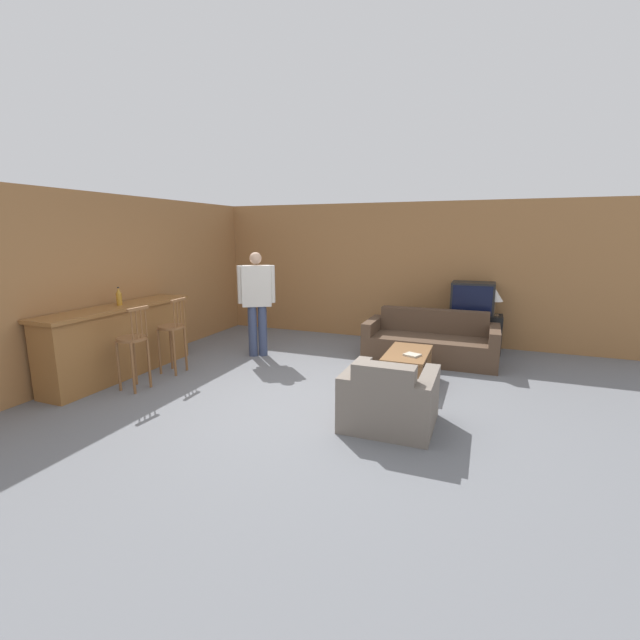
{
  "coord_description": "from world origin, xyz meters",
  "views": [
    {
      "loc": [
        2.0,
        -4.56,
        2.03
      ],
      "look_at": [
        -0.12,
        0.86,
        0.85
      ],
      "focal_mm": 24.0,
      "sensor_mm": 36.0,
      "label": 1
    }
  ],
  "objects_px": {
    "bar_chair_mid": "(172,333)",
    "table_lamp": "(495,296)",
    "tv": "(473,298)",
    "coffee_table": "(408,357)",
    "bottle": "(119,297)",
    "bar_chair_near": "(133,346)",
    "couch_far": "(430,343)",
    "tv_unit": "(470,332)",
    "person_by_window": "(257,298)",
    "armchair_near": "(389,401)",
    "book_on_table": "(412,355)"
  },
  "relations": [
    {
      "from": "armchair_near",
      "to": "book_on_table",
      "type": "xyz_separation_m",
      "value": [
        0.03,
        1.27,
        0.17
      ]
    },
    {
      "from": "person_by_window",
      "to": "bar_chair_near",
      "type": "bearing_deg",
      "value": -109.67
    },
    {
      "from": "bar_chair_mid",
      "to": "bottle",
      "type": "height_order",
      "value": "bottle"
    },
    {
      "from": "bar_chair_near",
      "to": "book_on_table",
      "type": "bearing_deg",
      "value": 22.53
    },
    {
      "from": "table_lamp",
      "to": "tv",
      "type": "bearing_deg",
      "value": -179.5
    },
    {
      "from": "bar_chair_near",
      "to": "tv_unit",
      "type": "relative_size",
      "value": 1.09
    },
    {
      "from": "bar_chair_mid",
      "to": "tv",
      "type": "bearing_deg",
      "value": 35.54
    },
    {
      "from": "coffee_table",
      "to": "table_lamp",
      "type": "relative_size",
      "value": 2.21
    },
    {
      "from": "couch_far",
      "to": "book_on_table",
      "type": "relative_size",
      "value": 8.62
    },
    {
      "from": "table_lamp",
      "to": "person_by_window",
      "type": "height_order",
      "value": "person_by_window"
    },
    {
      "from": "armchair_near",
      "to": "tv",
      "type": "height_order",
      "value": "tv"
    },
    {
      "from": "tv",
      "to": "person_by_window",
      "type": "xyz_separation_m",
      "value": [
        -3.32,
        -1.64,
        0.04
      ]
    },
    {
      "from": "bar_chair_mid",
      "to": "person_by_window",
      "type": "bearing_deg",
      "value": 60.14
    },
    {
      "from": "coffee_table",
      "to": "tv",
      "type": "bearing_deg",
      "value": 70.54
    },
    {
      "from": "coffee_table",
      "to": "bottle",
      "type": "bearing_deg",
      "value": -164.01
    },
    {
      "from": "couch_far",
      "to": "bar_chair_near",
      "type": "bearing_deg",
      "value": -140.73
    },
    {
      "from": "bar_chair_mid",
      "to": "person_by_window",
      "type": "distance_m",
      "value": 1.48
    },
    {
      "from": "bar_chair_near",
      "to": "armchair_near",
      "type": "xyz_separation_m",
      "value": [
        3.36,
        0.14,
        -0.31
      ]
    },
    {
      "from": "bar_chair_mid",
      "to": "coffee_table",
      "type": "height_order",
      "value": "bar_chair_mid"
    },
    {
      "from": "bar_chair_near",
      "to": "bar_chair_mid",
      "type": "relative_size",
      "value": 1.0
    },
    {
      "from": "coffee_table",
      "to": "book_on_table",
      "type": "distance_m",
      "value": 0.2
    },
    {
      "from": "bottle",
      "to": "armchair_near",
      "type": "bearing_deg",
      "value": -4.34
    },
    {
      "from": "bar_chair_mid",
      "to": "couch_far",
      "type": "bearing_deg",
      "value": 30.94
    },
    {
      "from": "couch_far",
      "to": "armchair_near",
      "type": "xyz_separation_m",
      "value": [
        -0.1,
        -2.69,
        0.0
      ]
    },
    {
      "from": "coffee_table",
      "to": "book_on_table",
      "type": "relative_size",
      "value": 4.18
    },
    {
      "from": "tv",
      "to": "bar_chair_mid",
      "type": "bearing_deg",
      "value": -144.46
    },
    {
      "from": "armchair_near",
      "to": "bar_chair_mid",
      "type": "bearing_deg",
      "value": 169.56
    },
    {
      "from": "tv_unit",
      "to": "coffee_table",
      "type": "bearing_deg",
      "value": -109.43
    },
    {
      "from": "bar_chair_near",
      "to": "table_lamp",
      "type": "distance_m",
      "value": 5.72
    },
    {
      "from": "couch_far",
      "to": "table_lamp",
      "type": "bearing_deg",
      "value": 40.94
    },
    {
      "from": "coffee_table",
      "to": "tv_unit",
      "type": "relative_size",
      "value": 0.98
    },
    {
      "from": "bar_chair_mid",
      "to": "table_lamp",
      "type": "xyz_separation_m",
      "value": [
        4.39,
        2.88,
        0.39
      ]
    },
    {
      "from": "armchair_near",
      "to": "bar_chair_near",
      "type": "bearing_deg",
      "value": -177.7
    },
    {
      "from": "couch_far",
      "to": "tv",
      "type": "relative_size",
      "value": 2.94
    },
    {
      "from": "armchair_near",
      "to": "table_lamp",
      "type": "distance_m",
      "value": 3.72
    },
    {
      "from": "bar_chair_near",
      "to": "book_on_table",
      "type": "relative_size",
      "value": 4.63
    },
    {
      "from": "bar_chair_near",
      "to": "tv",
      "type": "height_order",
      "value": "tv"
    },
    {
      "from": "couch_far",
      "to": "armchair_near",
      "type": "height_order",
      "value": "couch_far"
    },
    {
      "from": "couch_far",
      "to": "table_lamp",
      "type": "height_order",
      "value": "table_lamp"
    },
    {
      "from": "couch_far",
      "to": "armchair_near",
      "type": "distance_m",
      "value": 2.69
    },
    {
      "from": "person_by_window",
      "to": "tv_unit",
      "type": "bearing_deg",
      "value": 26.28
    },
    {
      "from": "couch_far",
      "to": "tv_unit",
      "type": "height_order",
      "value": "couch_far"
    },
    {
      "from": "book_on_table",
      "to": "tv",
      "type": "bearing_deg",
      "value": 73.85
    },
    {
      "from": "bar_chair_mid",
      "to": "couch_far",
      "type": "distance_m",
      "value": 4.04
    },
    {
      "from": "bar_chair_mid",
      "to": "tv_unit",
      "type": "bearing_deg",
      "value": 35.56
    },
    {
      "from": "coffee_table",
      "to": "table_lamp",
      "type": "bearing_deg",
      "value": 62.26
    },
    {
      "from": "bottle",
      "to": "table_lamp",
      "type": "relative_size",
      "value": 0.58
    },
    {
      "from": "armchair_near",
      "to": "bottle",
      "type": "xyz_separation_m",
      "value": [
        -3.99,
        0.3,
        0.86
      ]
    },
    {
      "from": "book_on_table",
      "to": "table_lamp",
      "type": "relative_size",
      "value": 0.53
    },
    {
      "from": "tv",
      "to": "book_on_table",
      "type": "relative_size",
      "value": 2.93
    }
  ]
}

